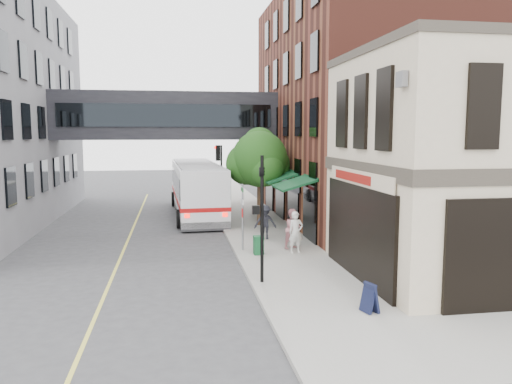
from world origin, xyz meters
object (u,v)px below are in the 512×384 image
object	(u,v)px
pedestrian_c	(265,222)
pedestrian_a	(296,232)
pedestrian_b	(293,229)
sandwich_board	(370,298)
bus	(197,187)
newspaper_box	(258,245)

from	to	relation	value
pedestrian_c	pedestrian_a	bearing A→B (deg)	-69.54
pedestrian_a	pedestrian_b	distance (m)	0.85
pedestrian_b	pedestrian_a	bearing A→B (deg)	-130.03
sandwich_board	pedestrian_a	bearing A→B (deg)	76.08
bus	newspaper_box	distance (m)	12.34
pedestrian_a	pedestrian_c	size ratio (longest dim) A/B	1.08
bus	sandwich_board	bearing A→B (deg)	-77.97
sandwich_board	pedestrian_c	bearing A→B (deg)	79.57
newspaper_box	sandwich_board	distance (m)	7.79
newspaper_box	sandwich_board	bearing A→B (deg)	-77.54
pedestrian_a	pedestrian_b	size ratio (longest dim) A/B	1.01
pedestrian_b	pedestrian_c	distance (m)	2.39
pedestrian_a	newspaper_box	distance (m)	1.75
pedestrian_a	sandwich_board	xyz separation A→B (m)	(0.38, -7.52, -0.48)
pedestrian_b	sandwich_board	distance (m)	8.39
pedestrian_a	pedestrian_b	xyz separation A→B (m)	(0.08, 0.85, -0.01)
pedestrian_a	pedestrian_b	world-z (taller)	pedestrian_a
pedestrian_b	newspaper_box	size ratio (longest dim) A/B	2.24
pedestrian_c	pedestrian_b	bearing A→B (deg)	-62.50
newspaper_box	pedestrian_b	bearing A→B (deg)	23.24
bus	newspaper_box	xyz separation A→B (m)	(2.12, -12.09, -1.33)
pedestrian_a	newspaper_box	xyz separation A→B (m)	(-1.67, -0.01, -0.51)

